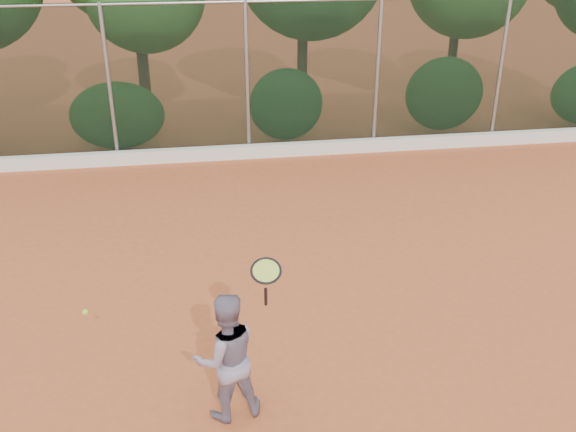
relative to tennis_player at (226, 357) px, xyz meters
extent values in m
plane|color=#B7542B|center=(1.07, 1.48, -0.78)|extent=(80.00, 80.00, 0.00)
cube|color=silver|center=(1.07, 8.30, -0.63)|extent=(24.00, 0.20, 0.30)
imported|color=gray|center=(0.00, 0.00, 0.00)|extent=(0.86, 0.73, 1.57)
cube|color=black|center=(1.07, 8.48, 0.97)|extent=(24.00, 0.01, 3.50)
cylinder|color=gray|center=(1.07, 8.48, 2.67)|extent=(24.00, 0.06, 0.06)
cylinder|color=gray|center=(-1.93, 8.48, 0.97)|extent=(0.09, 0.09, 3.50)
cylinder|color=gray|center=(1.07, 8.48, 0.97)|extent=(0.09, 0.09, 3.50)
cylinder|color=gray|center=(4.07, 8.48, 0.97)|extent=(0.09, 0.09, 3.50)
cylinder|color=gray|center=(7.07, 8.48, 0.97)|extent=(0.09, 0.09, 3.50)
cylinder|color=#422619|center=(-1.33, 10.78, 0.42)|extent=(0.28, 0.28, 2.40)
cylinder|color=#412919|center=(2.67, 10.48, 0.72)|extent=(0.26, 0.26, 3.00)
cylinder|color=#3D2417|center=(6.77, 10.68, 0.57)|extent=(0.24, 0.24, 2.70)
ellipsoid|color=#2E6627|center=(-1.93, 9.28, 0.07)|extent=(2.20, 1.16, 1.60)
ellipsoid|color=#266427|center=(2.07, 9.28, 0.17)|extent=(1.80, 1.04, 1.76)
ellipsoid|color=#2B6125|center=(6.07, 9.28, 0.27)|extent=(2.00, 1.10, 1.84)
cylinder|color=black|center=(0.44, -0.07, 0.79)|extent=(0.06, 0.19, 0.31)
torus|color=black|center=(0.44, -0.13, 1.14)|extent=(0.35, 0.33, 0.18)
cylinder|color=#C3DF41|center=(0.44, -0.13, 1.14)|extent=(0.30, 0.27, 0.13)
sphere|color=#BADC32|center=(-1.39, -0.03, 0.76)|extent=(0.06, 0.06, 0.06)
camera|label=1|loc=(-0.19, -5.70, 4.44)|focal=40.00mm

